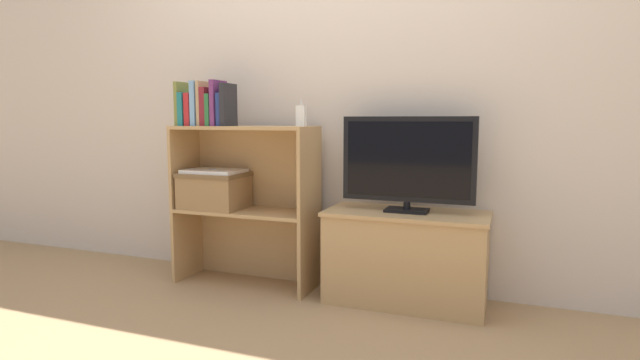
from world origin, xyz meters
The scene contains 19 objects.
ground_plane centered at (0.00, 0.00, 0.00)m, with size 16.00×16.00×0.00m, color #A37F56.
wall_back centered at (0.00, 0.41, 1.20)m, with size 10.00×0.05×2.40m.
tv_stand centered at (0.48, 0.19, 0.25)m, with size 0.85×0.40×0.49m.
tv centered at (0.48, 0.19, 0.76)m, with size 0.69×0.14×0.50m.
bookshelf_lower_tier centered at (-0.47, 0.22, 0.29)m, with size 0.84×0.32×0.45m.
bookshelf_upper_tier centered at (-0.47, 0.22, 0.76)m, with size 0.84×0.32×0.49m.
book_olive centered at (-0.85, 0.10, 1.07)m, with size 0.02×0.14×0.26m.
book_teal centered at (-0.82, 0.10, 1.04)m, with size 0.03×0.15×0.19m.
book_crimson centered at (-0.78, 0.10, 1.03)m, with size 0.04×0.14×0.19m.
book_skyblue centered at (-0.74, 0.10, 1.07)m, with size 0.03×0.14×0.26m.
book_tan centered at (-0.70, 0.10, 1.07)m, with size 0.02×0.13×0.26m.
book_maroon centered at (-0.67, 0.10, 1.05)m, with size 0.04×0.13×0.22m.
book_forest centered at (-0.63, 0.10, 1.03)m, with size 0.03×0.16×0.18m.
book_plum centered at (-0.60, 0.10, 1.07)m, with size 0.03×0.15×0.26m.
book_navy centered at (-0.57, 0.10, 1.03)m, with size 0.03×0.13×0.19m.
book_charcoal centered at (-0.54, 0.10, 1.06)m, with size 0.03×0.15×0.24m.
baby_monitor centered at (-0.11, 0.16, 1.00)m, with size 0.05×0.03×0.14m.
storage_basket_left centered at (-0.67, 0.14, 0.57)m, with size 0.37×0.29×0.21m.
laptop centered at (-0.67, 0.14, 0.67)m, with size 0.34×0.24×0.02m.
Camera 1 is at (0.98, -2.39, 0.98)m, focal length 28.00 mm.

